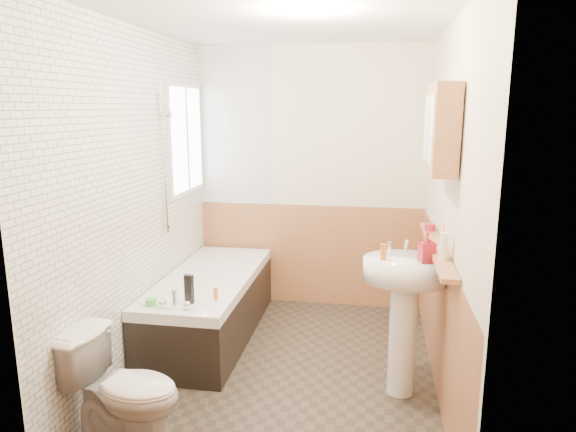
# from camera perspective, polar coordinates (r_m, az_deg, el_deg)

# --- Properties ---
(floor) EXTENTS (2.80, 2.80, 0.00)m
(floor) POSITION_cam_1_polar(r_m,az_deg,el_deg) (4.02, -0.37, -16.70)
(floor) COLOR #2F2821
(floor) RESTS_ON ground
(ceiling) EXTENTS (2.80, 2.80, 0.00)m
(ceiling) POSITION_cam_1_polar(r_m,az_deg,el_deg) (3.58, -0.43, 21.15)
(ceiling) COLOR white
(ceiling) RESTS_ON ground
(wall_back) EXTENTS (2.20, 0.02, 2.50)m
(wall_back) POSITION_cam_1_polar(r_m,az_deg,el_deg) (4.97, 2.44, 4.09)
(wall_back) COLOR beige
(wall_back) RESTS_ON ground
(wall_front) EXTENTS (2.20, 0.02, 2.50)m
(wall_front) POSITION_cam_1_polar(r_m,az_deg,el_deg) (2.26, -6.68, -5.59)
(wall_front) COLOR beige
(wall_front) RESTS_ON ground
(wall_left) EXTENTS (0.02, 2.80, 2.50)m
(wall_left) POSITION_cam_1_polar(r_m,az_deg,el_deg) (3.94, -16.52, 1.54)
(wall_left) COLOR beige
(wall_left) RESTS_ON ground
(wall_right) EXTENTS (0.02, 2.80, 2.50)m
(wall_right) POSITION_cam_1_polar(r_m,az_deg,el_deg) (3.57, 17.40, 0.46)
(wall_right) COLOR beige
(wall_right) RESTS_ON ground
(wainscot_right) EXTENTS (0.01, 2.80, 1.00)m
(wainscot_right) POSITION_cam_1_polar(r_m,az_deg,el_deg) (3.79, 16.35, -10.72)
(wainscot_right) COLOR #AF7247
(wainscot_right) RESTS_ON wall_right
(wainscot_front) EXTENTS (2.20, 0.01, 1.00)m
(wainscot_front) POSITION_cam_1_polar(r_m,az_deg,el_deg) (2.60, -6.11, -21.40)
(wainscot_front) COLOR #AF7247
(wainscot_front) RESTS_ON wall_front
(wainscot_back) EXTENTS (2.20, 0.01, 1.00)m
(wainscot_back) POSITION_cam_1_polar(r_m,az_deg,el_deg) (5.11, 2.34, -4.31)
(wainscot_back) COLOR #AF7247
(wainscot_back) RESTS_ON wall_back
(tile_cladding_left) EXTENTS (0.01, 2.80, 2.50)m
(tile_cladding_left) POSITION_cam_1_polar(r_m,az_deg,el_deg) (3.93, -16.23, 1.53)
(tile_cladding_left) COLOR white
(tile_cladding_left) RESTS_ON wall_left
(tile_return_back) EXTENTS (0.75, 0.01, 1.50)m
(tile_return_back) POSITION_cam_1_polar(r_m,az_deg,el_deg) (5.05, -5.86, 9.86)
(tile_return_back) COLOR white
(tile_return_back) RESTS_ON wall_back
(window) EXTENTS (0.03, 0.79, 0.99)m
(window) POSITION_cam_1_polar(r_m,az_deg,el_deg) (4.74, -11.23, 8.36)
(window) COLOR white
(window) RESTS_ON wall_left
(bathtub) EXTENTS (0.70, 1.73, 0.69)m
(bathtub) POSITION_cam_1_polar(r_m,az_deg,el_deg) (4.49, -8.62, -9.66)
(bathtub) COLOR black
(bathtub) RESTS_ON floor
(shower_riser) EXTENTS (0.10, 0.08, 1.14)m
(shower_riser) POSITION_cam_1_polar(r_m,az_deg,el_deg) (4.23, -13.52, 7.14)
(shower_riser) COLOR silver
(shower_riser) RESTS_ON wall_left
(toilet) EXTENTS (0.73, 0.47, 0.67)m
(toilet) POSITION_cam_1_polar(r_m,az_deg,el_deg) (3.25, -17.76, -18.00)
(toilet) COLOR white
(toilet) RESTS_ON floor
(sink) EXTENTS (0.56, 0.45, 1.08)m
(sink) POSITION_cam_1_polar(r_m,az_deg,el_deg) (3.54, 12.80, -8.92)
(sink) COLOR white
(sink) RESTS_ON floor
(pine_shelf) EXTENTS (0.10, 1.40, 0.03)m
(pine_shelf) POSITION_cam_1_polar(r_m,az_deg,el_deg) (3.58, 16.14, -3.40)
(pine_shelf) COLOR #AF7247
(pine_shelf) RESTS_ON wall_right
(medicine_cabinet) EXTENTS (0.15, 0.61, 0.55)m
(medicine_cabinet) POSITION_cam_1_polar(r_m,az_deg,el_deg) (3.35, 16.65, 9.26)
(medicine_cabinet) COLOR #AF7247
(medicine_cabinet) RESTS_ON wall_right
(foam_can) EXTENTS (0.06, 0.06, 0.17)m
(foam_can) POSITION_cam_1_polar(r_m,az_deg,el_deg) (3.23, 16.90, -3.26)
(foam_can) COLOR silver
(foam_can) RESTS_ON pine_shelf
(green_bottle) EXTENTS (0.05, 0.05, 0.23)m
(green_bottle) POSITION_cam_1_polar(r_m,az_deg,el_deg) (3.26, 16.84, -2.54)
(green_bottle) COLOR orange
(green_bottle) RESTS_ON pine_shelf
(black_jar) EXTENTS (0.09, 0.09, 0.05)m
(black_jar) POSITION_cam_1_polar(r_m,az_deg,el_deg) (3.99, 15.51, -1.21)
(black_jar) COLOR maroon
(black_jar) RESTS_ON pine_shelf
(soap_bottle) EXTENTS (0.14, 0.22, 0.09)m
(soap_bottle) POSITION_cam_1_polar(r_m,az_deg,el_deg) (3.40, 15.13, -4.23)
(soap_bottle) COLOR maroon
(soap_bottle) RESTS_ON sink
(clear_bottle) EXTENTS (0.05, 0.05, 0.11)m
(clear_bottle) POSITION_cam_1_polar(r_m,az_deg,el_deg) (3.38, 10.55, -3.96)
(clear_bottle) COLOR orange
(clear_bottle) RESTS_ON sink
(blue_gel) EXTENTS (0.07, 0.05, 0.22)m
(blue_gel) POSITION_cam_1_polar(r_m,az_deg,el_deg) (3.78, -10.93, -7.98)
(blue_gel) COLOR black
(blue_gel) RESTS_ON bathtub
(cream_jar) EXTENTS (0.10, 0.10, 0.05)m
(cream_jar) POSITION_cam_1_polar(r_m,az_deg,el_deg) (3.83, -14.97, -9.23)
(cream_jar) COLOR #59C647
(cream_jar) RESTS_ON bathtub
(orange_bottle) EXTENTS (0.04, 0.04, 0.09)m
(orange_bottle) POSITION_cam_1_polar(r_m,az_deg,el_deg) (3.83, -8.04, -8.56)
(orange_bottle) COLOR orange
(orange_bottle) RESTS_ON bathtub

